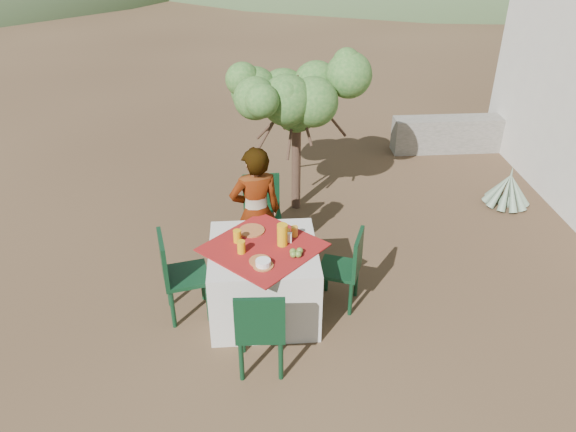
# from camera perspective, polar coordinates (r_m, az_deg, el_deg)

# --- Properties ---
(ground) EXTENTS (160.00, 160.00, 0.00)m
(ground) POSITION_cam_1_polar(r_m,az_deg,el_deg) (5.99, -3.65, -7.49)
(ground) COLOR #3A271A
(ground) RESTS_ON ground
(table) EXTENTS (1.30, 1.30, 0.76)m
(table) POSITION_cam_1_polar(r_m,az_deg,el_deg) (5.50, -2.47, -6.43)
(table) COLOR beige
(table) RESTS_ON ground
(chair_far) EXTENTS (0.43, 0.43, 0.90)m
(chair_far) POSITION_cam_1_polar(r_m,az_deg,el_deg) (6.38, -2.63, 0.58)
(chair_far) COLOR black
(chair_far) RESTS_ON ground
(chair_near) EXTENTS (0.43, 0.43, 0.90)m
(chair_near) POSITION_cam_1_polar(r_m,az_deg,el_deg) (4.79, -2.82, -11.28)
(chair_near) COLOR black
(chair_near) RESTS_ON ground
(chair_left) EXTENTS (0.50, 0.50, 0.92)m
(chair_left) POSITION_cam_1_polar(r_m,az_deg,el_deg) (5.48, -11.19, -5.63)
(chair_left) COLOR black
(chair_left) RESTS_ON ground
(chair_right) EXTENTS (0.50, 0.50, 0.84)m
(chair_right) POSITION_cam_1_polar(r_m,az_deg,el_deg) (5.56, 5.97, -5.07)
(chair_right) COLOR black
(chair_right) RESTS_ON ground
(person) EXTENTS (0.60, 0.46, 1.49)m
(person) POSITION_cam_1_polar(r_m,az_deg,el_deg) (5.85, -3.29, 0.30)
(person) COLOR #8C6651
(person) RESTS_ON ground
(shrub_tree) EXTENTS (1.53, 1.50, 1.80)m
(shrub_tree) POSITION_cam_1_polar(r_m,az_deg,el_deg) (6.93, 1.32, 11.48)
(shrub_tree) COLOR #4B3325
(shrub_tree) RESTS_ON ground
(agave) EXTENTS (0.60, 0.61, 0.64)m
(agave) POSITION_cam_1_polar(r_m,az_deg,el_deg) (7.96, 21.43, 2.46)
(agave) COLOR gray
(agave) RESTS_ON ground
(stone_wall) EXTENTS (2.60, 0.35, 0.55)m
(stone_wall) POSITION_cam_1_polar(r_m,az_deg,el_deg) (9.51, 18.36, 7.95)
(stone_wall) COLOR gray
(stone_wall) RESTS_ON ground
(plate_far) EXTENTS (0.26, 0.26, 0.01)m
(plate_far) POSITION_cam_1_polar(r_m,az_deg,el_deg) (5.51, -3.71, -1.49)
(plate_far) COLOR #925E27
(plate_far) RESTS_ON table
(plate_near) EXTENTS (0.20, 0.20, 0.01)m
(plate_near) POSITION_cam_1_polar(r_m,az_deg,el_deg) (5.08, -2.85, -4.58)
(plate_near) COLOR #925E27
(plate_near) RESTS_ON table
(glass_far) EXTENTS (0.08, 0.08, 0.13)m
(glass_far) POSITION_cam_1_polar(r_m,az_deg,el_deg) (5.34, -5.18, -2.05)
(glass_far) COLOR orange
(glass_far) RESTS_ON table
(glass_near) EXTENTS (0.08, 0.08, 0.12)m
(glass_near) POSITION_cam_1_polar(r_m,az_deg,el_deg) (5.18, -4.77, -3.15)
(glass_near) COLOR orange
(glass_near) RESTS_ON table
(juice_pitcher) EXTENTS (0.10, 0.10, 0.22)m
(juice_pitcher) POSITION_cam_1_polar(r_m,az_deg,el_deg) (5.25, -0.58, -1.92)
(juice_pitcher) COLOR orange
(juice_pitcher) RESTS_ON table
(bowl_plate) EXTENTS (0.19, 0.19, 0.01)m
(bowl_plate) POSITION_cam_1_polar(r_m,az_deg,el_deg) (5.02, -2.53, -5.05)
(bowl_plate) COLOR #925E27
(bowl_plate) RESTS_ON table
(white_bowl) EXTENTS (0.14, 0.14, 0.05)m
(white_bowl) POSITION_cam_1_polar(r_m,az_deg,el_deg) (5.00, -2.54, -4.76)
(white_bowl) COLOR white
(white_bowl) RESTS_ON bowl_plate
(jar_left) EXTENTS (0.05, 0.05, 0.09)m
(jar_left) POSITION_cam_1_polar(r_m,az_deg,el_deg) (5.39, -0.05, -1.77)
(jar_left) COLOR orange
(jar_left) RESTS_ON table
(jar_right) EXTENTS (0.07, 0.07, 0.10)m
(jar_right) POSITION_cam_1_polar(r_m,az_deg,el_deg) (5.41, 0.67, -1.56)
(jar_right) COLOR orange
(jar_right) RESTS_ON table
(napkin_holder) EXTENTS (0.08, 0.06, 0.10)m
(napkin_holder) POSITION_cam_1_polar(r_m,az_deg,el_deg) (5.32, -0.01, -2.18)
(napkin_holder) COLOR white
(napkin_holder) RESTS_ON table
(fruit_cluster) EXTENTS (0.13, 0.12, 0.06)m
(fruit_cluster) POSITION_cam_1_polar(r_m,az_deg,el_deg) (5.14, 0.82, -3.75)
(fruit_cluster) COLOR olive
(fruit_cluster) RESTS_ON table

